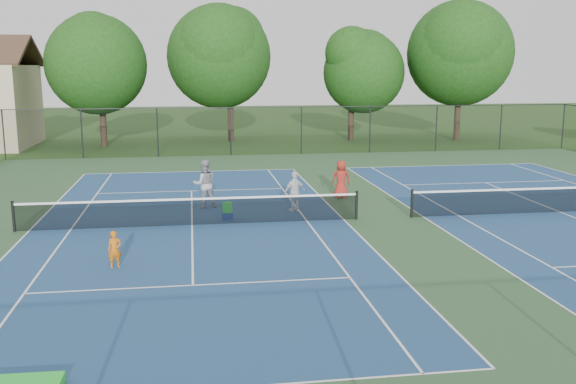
{
  "coord_description": "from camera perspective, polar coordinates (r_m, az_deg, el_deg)",
  "views": [
    {
      "loc": [
        -6.92,
        -22.18,
        5.49
      ],
      "look_at": [
        -3.73,
        -1.0,
        1.3
      ],
      "focal_mm": 40.0,
      "sensor_mm": 36.0,
      "label": 1
    }
  ],
  "objects": [
    {
      "name": "ground",
      "position": [
        23.88,
        8.53,
        -2.35
      ],
      "size": [
        140.0,
        140.0,
        0.0
      ],
      "primitive_type": "plane",
      "color": "#234716",
      "rests_on": "ground"
    },
    {
      "name": "court_pad",
      "position": [
        23.88,
        8.53,
        -2.34
      ],
      "size": [
        36.0,
        36.0,
        0.01
      ],
      "primitive_type": "cube",
      "color": "#2C4F2D",
      "rests_on": "ground"
    },
    {
      "name": "tennis_court_left",
      "position": [
        22.83,
        -8.53,
        -2.72
      ],
      "size": [
        12.0,
        23.83,
        1.07
      ],
      "color": "navy",
      "rests_on": "ground"
    },
    {
      "name": "tennis_court_right",
      "position": [
        26.74,
        23.03,
        -1.46
      ],
      "size": [
        12.0,
        23.83,
        1.07
      ],
      "color": "navy",
      "rests_on": "ground"
    },
    {
      "name": "perimeter_fence",
      "position": [
        23.56,
        8.64,
        1.44
      ],
      "size": [
        36.08,
        36.08,
        3.02
      ],
      "color": "black",
      "rests_on": "ground"
    },
    {
      "name": "tree_back_a",
      "position": [
        46.59,
        -16.4,
        11.31
      ],
      "size": [
        6.8,
        6.8,
        9.15
      ],
      "color": "#2D2116",
      "rests_on": "ground"
    },
    {
      "name": "tree_back_b",
      "position": [
        48.29,
        -5.22,
        12.34
      ],
      "size": [
        7.6,
        7.6,
        10.03
      ],
      "color": "#2D2116",
      "rests_on": "ground"
    },
    {
      "name": "tree_back_c",
      "position": [
        48.67,
        5.71,
        11.01
      ],
      "size": [
        6.0,
        6.0,
        8.4
      ],
      "color": "#2D2116",
      "rests_on": "ground"
    },
    {
      "name": "tree_back_d",
      "position": [
        50.32,
        15.1,
        12.22
      ],
      "size": [
        7.8,
        7.8,
        10.37
      ],
      "color": "#2D2116",
      "rests_on": "ground"
    },
    {
      "name": "child_player",
      "position": [
        18.45,
        -15.15,
        -4.95
      ],
      "size": [
        0.43,
        0.34,
        1.04
      ],
      "primitive_type": "imported",
      "rotation": [
        0.0,
        0.0,
        0.25
      ],
      "color": "#D3640E",
      "rests_on": "ground"
    },
    {
      "name": "instructor",
      "position": [
        25.46,
        -7.44,
        0.71
      ],
      "size": [
        1.03,
        0.86,
        1.91
      ],
      "primitive_type": "imported",
      "rotation": [
        0.0,
        0.0,
        3.29
      ],
      "color": "#97979A",
      "rests_on": "ground"
    },
    {
      "name": "bystander_a",
      "position": [
        24.66,
        0.6,
        0.03
      ],
      "size": [
        0.98,
        0.69,
        1.54
      ],
      "primitive_type": "imported",
      "rotation": [
        0.0,
        0.0,
        3.52
      ],
      "color": "silver",
      "rests_on": "ground"
    },
    {
      "name": "bystander_c",
      "position": [
        27.25,
        4.73,
        1.14
      ],
      "size": [
        0.83,
        0.58,
        1.62
      ],
      "primitive_type": "imported",
      "rotation": [
        0.0,
        0.0,
        3.05
      ],
      "color": "maroon",
      "rests_on": "ground"
    },
    {
      "name": "ball_crate",
      "position": [
        23.53,
        -5.41,
        -2.14
      ],
      "size": [
        0.41,
        0.32,
        0.27
      ],
      "primitive_type": "cube",
      "rotation": [
        0.0,
        0.0,
        0.11
      ],
      "color": "navy",
      "rests_on": "ground"
    },
    {
      "name": "ball_hopper",
      "position": [
        23.46,
        -5.42,
        -1.37
      ],
      "size": [
        0.34,
        0.26,
        0.38
      ],
      "primitive_type": "cube",
      "rotation": [
        0.0,
        0.0,
        -0.0
      ],
      "color": "green",
      "rests_on": "ball_crate"
    }
  ]
}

